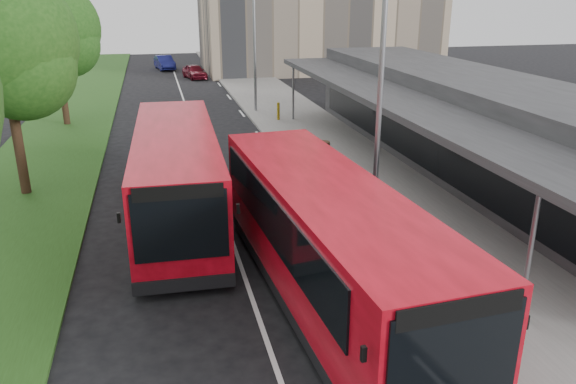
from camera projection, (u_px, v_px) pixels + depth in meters
name	position (u px, v px, depth m)	size (l,w,h in m)	color
ground	(249.00, 289.00, 14.58)	(120.00, 120.00, 0.00)	black
pavement	(291.00, 117.00, 34.18)	(5.00, 80.00, 0.15)	slate
grass_verge	(65.00, 129.00, 31.35)	(5.00, 80.00, 0.10)	#244A17
lane_centre_line	(199.00, 144.00, 28.31)	(0.12, 70.00, 0.01)	silver
kerb_dashes	(250.00, 124.00, 32.70)	(0.12, 56.00, 0.01)	silver
station_building	(470.00, 124.00, 23.59)	(7.70, 26.00, 4.00)	#29292B
tree_mid	(3.00, 50.00, 19.52)	(5.17, 5.17, 8.31)	black
tree_far	(55.00, 34.00, 30.61)	(4.89, 4.89, 7.86)	black
lamp_post_near	(378.00, 88.00, 15.72)	(1.44, 0.28, 8.00)	gray
lamp_post_far	(253.00, 36.00, 34.03)	(1.44, 0.28, 8.00)	gray
bus_main	(327.00, 242.00, 13.53)	(3.48, 10.99, 3.07)	red
bus_second	(177.00, 175.00, 18.49)	(3.07, 10.83, 3.04)	red
litter_bin	(323.00, 153.00, 24.44)	(0.56, 0.56, 1.00)	#3E2919
bollard	(278.00, 111.00, 32.88)	(0.16, 0.16, 1.01)	yellow
car_near	(195.00, 71.00, 49.44)	(1.45, 3.61, 1.23)	maroon
car_far	(165.00, 63.00, 55.11)	(1.43, 4.10, 1.35)	navy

